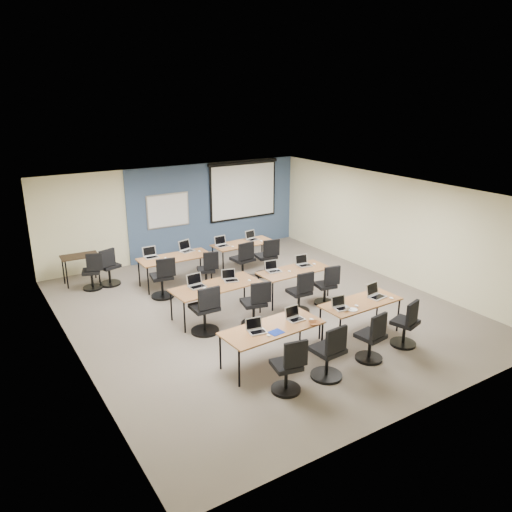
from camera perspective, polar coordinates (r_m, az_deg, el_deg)
floor at (r=11.36m, az=0.42°, el=-6.10°), size 8.00×9.00×0.02m
ceiling at (r=10.54m, az=0.45°, el=7.39°), size 8.00×9.00×0.02m
wall_back at (r=14.73m, az=-9.03°, el=4.97°), size 8.00×0.04×2.70m
wall_front at (r=7.74m, az=18.79°, el=-8.37°), size 8.00×0.04×2.70m
wall_left at (r=9.48m, az=-20.47°, el=-3.59°), size 0.04×9.00×2.70m
wall_right at (r=13.37m, az=15.09°, el=3.18°), size 0.04×9.00×2.70m
blue_accent_panel at (r=15.22m, az=-4.64°, el=5.56°), size 5.50×0.04×2.70m
whiteboard at (r=14.53m, az=-10.02°, el=5.13°), size 1.28×0.03×0.98m
projector_screen at (r=15.51m, az=-1.44°, el=7.88°), size 2.40×0.10×1.82m
training_table_front_left at (r=8.94m, az=1.87°, el=-8.37°), size 1.87×0.78×0.73m
training_table_front_right at (r=10.16m, az=11.89°, el=-5.38°), size 1.69×0.70×0.73m
training_table_mid_left at (r=10.78m, az=-4.59°, el=-3.57°), size 1.94×0.81×0.73m
training_table_mid_right at (r=11.70m, az=4.38°, el=-1.81°), size 1.73×0.72×0.73m
training_table_back_left at (r=12.74m, az=-9.24°, el=-0.28°), size 1.82×0.76×0.73m
training_table_back_right at (r=13.73m, az=-1.46°, el=1.31°), size 1.72×0.72×0.73m
laptop_0 at (r=8.73m, az=0.00°, el=-8.29°), size 0.30×0.26×0.23m
mouse_0 at (r=8.61m, az=1.45°, el=-9.04°), size 0.07×0.10×0.03m
task_chair_0 at (r=8.30m, az=3.74°, el=-12.91°), size 0.50×0.50×0.98m
laptop_1 at (r=9.20m, az=4.43°, el=-6.89°), size 0.30×0.26×0.23m
mouse_1 at (r=9.22m, az=6.37°, el=-7.21°), size 0.06×0.10×0.03m
task_chair_1 at (r=8.71m, az=8.36°, el=-11.27°), size 0.55×0.55×1.03m
laptop_2 at (r=9.76m, az=9.67°, el=-5.59°), size 0.30×0.25×0.23m
mouse_2 at (r=9.92m, az=11.42°, el=-5.58°), size 0.09×0.11×0.03m
task_chair_2 at (r=9.39m, az=13.11°, el=-9.42°), size 0.50×0.50×0.98m
laptop_3 at (r=10.42m, az=13.51°, el=-4.20°), size 0.36×0.30×0.27m
mouse_3 at (r=10.42m, az=15.22°, el=-4.67°), size 0.09×0.12×0.04m
task_chair_3 at (r=10.07m, az=16.79°, el=-7.78°), size 0.51×0.50×0.98m
laptop_4 at (r=10.73m, az=-6.85°, el=-3.15°), size 0.35×0.30×0.26m
mouse_4 at (r=10.61m, az=-5.88°, el=-3.68°), size 0.08×0.11×0.03m
task_chair_4 at (r=10.18m, az=-5.77°, el=-6.54°), size 0.58×0.58×1.05m
laptop_5 at (r=11.01m, az=-2.97°, el=-2.51°), size 0.31×0.26×0.24m
mouse_5 at (r=10.98m, az=-0.75°, el=-2.79°), size 0.06×0.09×0.03m
task_chair_5 at (r=10.44m, az=-0.07°, el=-5.89°), size 0.54×0.54×1.01m
laptop_6 at (r=11.55m, az=1.95°, el=-1.46°), size 0.32×0.27×0.24m
mouse_6 at (r=11.56m, az=3.83°, el=-1.74°), size 0.07×0.10×0.03m
task_chair_6 at (r=11.08m, az=5.10°, el=-4.55°), size 0.51×0.51×0.99m
laptop_7 at (r=11.98m, az=5.45°, el=-0.79°), size 0.33×0.28×0.25m
mouse_7 at (r=12.10m, az=6.67°, el=-0.90°), size 0.08×0.11×0.03m
task_chair_7 at (r=11.58m, az=8.08°, el=-3.68°), size 0.48×0.48×0.96m
laptop_8 at (r=12.79m, az=-11.94°, el=0.14°), size 0.34×0.29×0.26m
mouse_8 at (r=12.63m, az=-10.30°, el=-0.24°), size 0.07×0.10×0.03m
task_chair_8 at (r=12.03m, az=-10.58°, el=-2.81°), size 0.55×0.55×1.03m
laptop_9 at (r=13.13m, az=-8.00°, el=0.85°), size 0.36×0.31×0.27m
mouse_9 at (r=13.05m, az=-6.49°, el=0.56°), size 0.08×0.11×0.03m
task_chair_9 at (r=12.52m, az=-5.57°, el=-1.89°), size 0.48×0.46×0.95m
laptop_10 at (r=13.47m, az=-3.93°, el=1.43°), size 0.34×0.29×0.26m
mouse_10 at (r=13.37m, az=-2.70°, el=1.09°), size 0.08×0.11×0.03m
task_chair_10 at (r=12.97m, az=-1.44°, el=-0.87°), size 0.57×0.57×1.05m
laptop_11 at (r=14.00m, az=-0.49°, el=2.13°), size 0.33×0.28×0.25m
mouse_11 at (r=13.85m, az=0.60°, el=1.73°), size 0.08×0.11×0.04m
task_chair_11 at (r=13.23m, az=1.26°, el=-0.49°), size 0.56×0.56×1.04m
blue_mousepad at (r=8.73m, az=2.32°, el=-8.71°), size 0.28×0.24×0.01m
snack_bowl at (r=9.04m, az=6.69°, el=-7.68°), size 0.27×0.27×0.05m
snack_plate at (r=9.74m, az=11.01°, el=-6.05°), size 0.22×0.22×0.01m
coffee_cup at (r=9.67m, az=10.39°, el=-5.97°), size 0.07×0.07×0.06m
utility_table at (r=13.40m, az=-19.49°, el=-0.32°), size 0.91×0.50×0.75m
spare_chair_a at (r=13.11m, az=-16.46°, el=-1.54°), size 0.54×0.52×1.00m
spare_chair_b at (r=12.98m, az=-18.17°, el=-2.00°), size 0.49×0.48×0.96m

